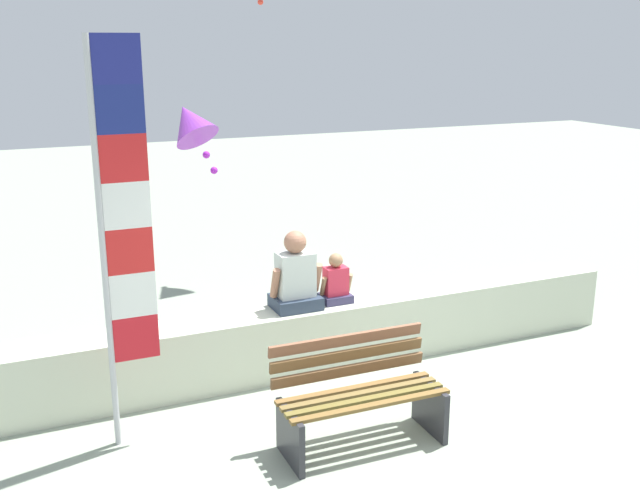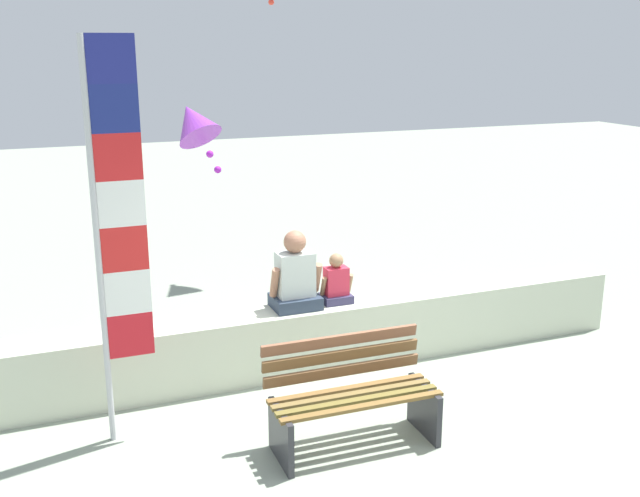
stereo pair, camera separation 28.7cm
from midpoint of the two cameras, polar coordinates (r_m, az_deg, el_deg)
name	(u,v)px [view 2 (the right image)]	position (r m, az deg, el deg)	size (l,w,h in m)	color
ground_plane	(382,428)	(6.70, 6.02, -13.54)	(40.00, 40.00, 0.00)	gray
seawall_ledge	(323,335)	(7.69, 1.30, -6.70)	(6.82, 0.48, 0.67)	beige
park_bench	(352,398)	(6.27, 3.79, -11.44)	(1.41, 0.63, 0.88)	brown
person_adult	(295,278)	(7.40, -0.81, -2.30)	(0.52, 0.38, 0.80)	#2B384B
person_child	(336,283)	(7.59, 2.34, -2.70)	(0.34, 0.25, 0.52)	#343153
flag_banner	(113,221)	(6.02, -14.30, 2.08)	(0.42, 0.05, 3.32)	#B7B7BC
kite_purple	(194,122)	(7.88, -8.65, 9.58)	(0.69, 0.75, 0.87)	purple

